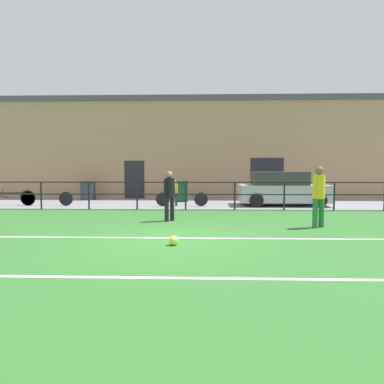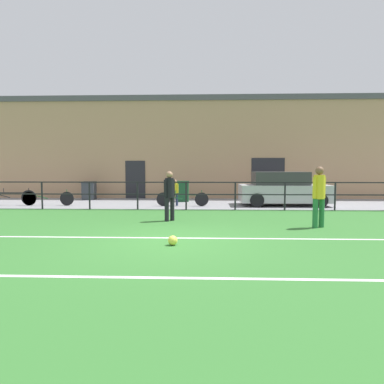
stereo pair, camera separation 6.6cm
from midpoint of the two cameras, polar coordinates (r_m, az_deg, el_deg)
name	(u,v)px [view 2 (the right image)]	position (r m, az deg, el deg)	size (l,w,h in m)	color
ground	(172,242)	(8.30, -3.06, -8.15)	(60.00, 44.00, 0.04)	#33702D
field_line_touchline	(173,238)	(8.60, -2.86, -7.56)	(36.00, 0.11, 0.00)	white
field_line_hash	(155,278)	(5.64, -5.71, -13.85)	(36.00, 0.11, 0.00)	white
pavement_strip	(189,203)	(16.68, -0.38, -1.86)	(48.00, 5.00, 0.02)	gray
perimeter_fence	(186,192)	(14.13, -0.84, 0.07)	(36.07, 0.07, 1.15)	black
clubhouse_facade	(192,148)	(20.32, 0.10, 7.21)	(28.00, 2.56, 5.67)	tan
player_goalkeeper	(169,193)	(11.19, -3.57, -0.13)	(0.33, 0.35, 1.61)	black
player_striker	(319,193)	(10.58, 20.34, -0.17)	(0.43, 0.31, 1.76)	#237038
soccer_ball_match	(173,240)	(7.80, -2.95, -7.96)	(0.22, 0.22, 0.22)	#E5E04C
spectator_child	(175,191)	(15.51, -2.68, 0.19)	(0.31, 0.21, 1.17)	#232D4C
parked_car_red	(283,189)	(16.19, 14.87, 0.42)	(3.98, 1.90, 1.52)	#B7B7BC
bicycle_parked_0	(10,197)	(17.68, -27.65, -0.78)	(2.41, 0.04, 0.78)	black
bicycle_parked_1	(182,199)	(15.37, -1.49, -1.14)	(2.32, 0.04, 0.71)	black
bicycle_parked_2	(48,198)	(16.88, -22.52, -0.95)	(2.34, 0.04, 0.72)	black
trash_bin_0	(183,191)	(17.42, -1.47, 0.14)	(0.66, 0.56, 1.03)	#194C28
trash_bin_1	(89,190)	(19.18, -16.49, 0.24)	(0.68, 0.58, 0.97)	#33383D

